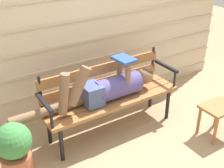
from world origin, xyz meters
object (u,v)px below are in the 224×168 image
object	(u,v)px
park_bench	(109,93)
footstool	(218,112)
potted_plant	(15,151)
reclining_person	(107,88)

from	to	relation	value
park_bench	footstool	xyz separation A→B (m)	(0.96, -0.78, -0.17)
potted_plant	park_bench	bearing A→B (deg)	11.09
park_bench	potted_plant	size ratio (longest dim) A/B	2.65
park_bench	reclining_person	xyz separation A→B (m)	(-0.06, -0.07, 0.11)
reclining_person	park_bench	bearing A→B (deg)	46.20
park_bench	footstool	bearing A→B (deg)	-39.37
potted_plant	footstool	bearing A→B (deg)	-14.68
park_bench	footstool	distance (m)	1.25
park_bench	reclining_person	size ratio (longest dim) A/B	0.96
reclining_person	footstool	bearing A→B (deg)	-35.17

